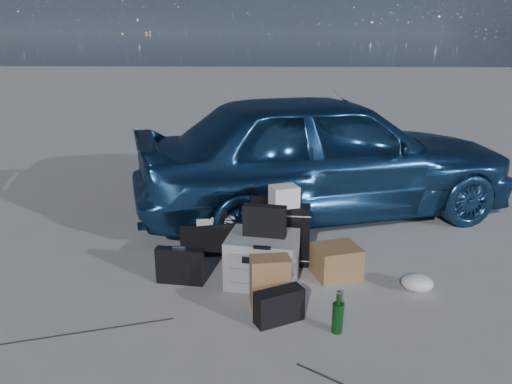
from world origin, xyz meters
TOP-DOWN VIEW (x-y plane):
  - ground at (0.00, 0.00)m, footprint 60.00×60.00m
  - car at (0.67, 2.10)m, footprint 4.62×2.91m
  - pelican_case at (-0.00, 0.39)m, footprint 0.65×0.57m
  - laptop_bag at (0.01, 0.40)m, footprint 0.37×0.15m
  - briefcase at (-0.70, 0.34)m, footprint 0.42×0.14m
  - suitcase_left at (0.12, 0.98)m, footprint 0.48×0.27m
  - suitcase_right at (0.19, 0.76)m, footprint 0.49×0.21m
  - white_carton at (0.18, 0.74)m, footprint 0.29×0.26m
  - duffel_bag at (-0.49, 1.01)m, footprint 0.68×0.35m
  - flat_box_white at (-0.49, 1.03)m, footprint 0.44×0.37m
  - flat_box_black at (-0.48, 1.03)m, footprint 0.35×0.28m
  - kraft_bag at (0.06, 0.01)m, footprint 0.33×0.23m
  - cardboard_box at (0.65, 0.51)m, footprint 0.46×0.43m
  - plastic_bag at (1.29, 0.27)m, footprint 0.31×0.28m
  - messenger_bag at (0.13, -0.23)m, footprint 0.39×0.29m
  - green_bottle at (0.55, -0.36)m, footprint 0.08×0.08m

SIDE VIEW (x-z plane):
  - ground at x=0.00m, z-range 0.00..0.00m
  - plastic_bag at x=1.29m, z-range 0.00..0.15m
  - messenger_bag at x=0.13m, z-range 0.00..0.26m
  - cardboard_box at x=0.65m, z-range 0.00..0.28m
  - green_bottle at x=0.55m, z-range 0.00..0.31m
  - briefcase at x=-0.70m, z-range 0.00..0.32m
  - duffel_bag at x=-0.49m, z-range 0.00..0.32m
  - kraft_bag at x=0.06m, z-range 0.00..0.40m
  - pelican_case at x=0.00m, z-range 0.00..0.42m
  - suitcase_right at x=0.19m, z-range 0.00..0.57m
  - suitcase_left at x=0.12m, z-range 0.00..0.59m
  - flat_box_white at x=-0.49m, z-range 0.32..0.39m
  - flat_box_black at x=-0.48m, z-range 0.39..0.46m
  - laptop_bag at x=0.01m, z-range 0.42..0.69m
  - white_carton at x=0.18m, z-range 0.57..0.76m
  - car at x=0.67m, z-range 0.00..1.46m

